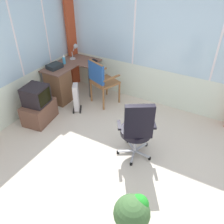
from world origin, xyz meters
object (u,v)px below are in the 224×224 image
(desk_lamp, at_px, (76,49))
(spray_bottle, at_px, (64,59))
(office_chair, at_px, (137,128))
(wooden_armchair, at_px, (100,78))
(tv_on_stand, at_px, (38,106))
(potted_plant, at_px, (133,213))
(desk, at_px, (60,84))
(tv_remote, at_px, (95,60))
(space_heater, at_px, (76,97))
(paper_tray, at_px, (54,66))

(desk_lamp, height_order, spray_bottle, desk_lamp)
(desk_lamp, relative_size, office_chair, 0.31)
(wooden_armchair, distance_m, office_chair, 1.73)
(office_chair, bearing_deg, desk_lamp, 56.24)
(tv_on_stand, xyz_separation_m, potted_plant, (-1.11, -2.53, -0.03))
(desk, distance_m, potted_plant, 3.29)
(office_chair, height_order, tv_on_stand, office_chair)
(tv_remote, bearing_deg, desk_lamp, 118.48)
(tv_remote, xyz_separation_m, tv_on_stand, (-1.56, 0.32, -0.44))
(desk_lamp, bearing_deg, potted_plant, -134.22)
(desk, relative_size, tv_remote, 7.87)
(tv_on_stand, bearing_deg, spray_bottle, 8.86)
(wooden_armchair, distance_m, potted_plant, 2.87)
(tv_remote, bearing_deg, wooden_armchair, -119.86)
(desk_lamp, bearing_deg, wooden_armchair, -113.55)
(potted_plant, bearing_deg, office_chair, 22.52)
(office_chair, bearing_deg, wooden_armchair, 50.71)
(tv_remote, relative_size, potted_plant, 0.28)
(desk, bearing_deg, office_chair, -110.15)
(desk, distance_m, spray_bottle, 0.53)
(space_heater, xyz_separation_m, potted_plant, (-1.78, -2.13, 0.00))
(desk_lamp, distance_m, office_chair, 2.67)
(spray_bottle, bearing_deg, potted_plant, -129.20)
(desk, xyz_separation_m, wooden_armchair, (0.29, -0.87, 0.23))
(paper_tray, bearing_deg, spray_bottle, -6.52)
(tv_on_stand, height_order, potted_plant, tv_on_stand)
(desk_lamp, bearing_deg, space_heater, -146.45)
(spray_bottle, bearing_deg, space_heater, -126.10)
(tv_on_stand, distance_m, space_heater, 0.79)
(desk, distance_m, tv_remote, 0.94)
(tv_on_stand, bearing_deg, tv_remote, -11.63)
(wooden_armchair, bearing_deg, desk, 108.24)
(potted_plant, bearing_deg, tv_remote, 39.64)
(wooden_armchair, xyz_separation_m, potted_plant, (-2.21, -1.80, -0.33))
(potted_plant, bearing_deg, space_heater, 50.00)
(spray_bottle, xyz_separation_m, tv_on_stand, (-1.10, -0.17, -0.53))
(space_heater, bearing_deg, tv_remote, 5.60)
(desk, bearing_deg, tv_on_stand, -170.87)
(desk, distance_m, space_heater, 0.57)
(space_heater, height_order, potted_plant, space_heater)
(desk_lamp, relative_size, spray_bottle, 1.56)
(paper_tray, distance_m, potted_plant, 3.38)
(desk_lamp, relative_size, paper_tray, 1.12)
(desk, xyz_separation_m, desk_lamp, (0.66, -0.01, 0.57))
(desk_lamp, relative_size, tv_on_stand, 0.44)
(office_chair, bearing_deg, tv_on_stand, 90.34)
(paper_tray, distance_m, space_heater, 0.80)
(space_heater, bearing_deg, desk_lamp, 33.55)
(desk, height_order, spray_bottle, spray_bottle)
(office_chair, distance_m, potted_plant, 1.25)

